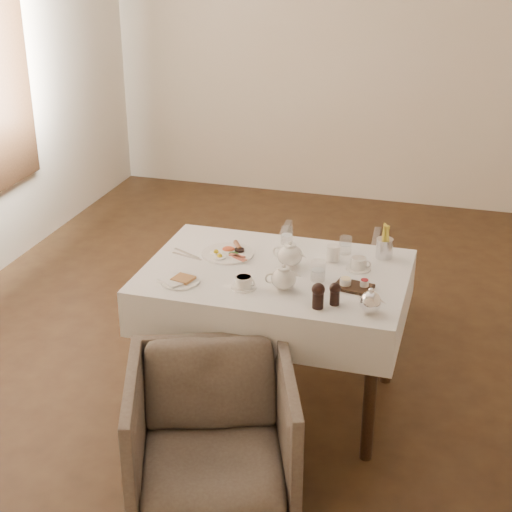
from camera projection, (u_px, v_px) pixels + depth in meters
The scene contains 20 objects.
table at pixel (275, 291), 3.88m from camera, with size 1.28×0.88×0.75m.
armchair_near at pixel (212, 436), 3.33m from camera, with size 0.70×0.72×0.65m, color #50443B.
armchair_far at pixel (326, 280), 4.80m from camera, with size 0.61×0.62×0.57m, color #50443B.
breakfast_plate at pixel (228, 253), 4.00m from camera, with size 0.27×0.27×0.03m.
side_plate at pixel (179, 281), 3.70m from camera, with size 0.20×0.18×0.02m.
teapot_centre at pixel (290, 254), 3.85m from camera, with size 0.17×0.13×0.14m, color white, non-canonical shape.
teapot_front at pixel (284, 277), 3.62m from camera, with size 0.16×0.12×0.13m, color white, non-canonical shape.
creamer at pixel (333, 253), 3.92m from camera, with size 0.07×0.07×0.08m, color white.
teacup_near at pixel (244, 283), 3.64m from camera, with size 0.12×0.12×0.06m.
teacup_far at pixel (359, 264), 3.83m from camera, with size 0.12×0.12×0.06m.
glass_left at pixel (287, 235), 4.11m from camera, with size 0.06×0.06×0.09m, color silver.
glass_mid at pixel (318, 271), 3.71m from camera, with size 0.07×0.07×0.10m, color silver.
glass_right at pixel (345, 245), 4.00m from camera, with size 0.06×0.06×0.09m, color silver.
condiment_board at pixel (353, 285), 3.65m from camera, with size 0.19×0.15×0.04m.
pepper_mill_left at pixel (318, 295), 3.45m from camera, with size 0.06×0.06×0.12m, color black, non-canonical shape.
pepper_mill_right at pixel (335, 294), 3.48m from camera, with size 0.05×0.05×0.11m, color black, non-canonical shape.
silver_pot at pixel (371, 300), 3.41m from camera, with size 0.12×0.09×0.12m, color white, non-canonical shape.
fries_cup at pixel (385, 243), 3.94m from camera, with size 0.09×0.09×0.18m.
cutlery_fork at pixel (187, 253), 4.01m from camera, with size 0.01×0.18×0.00m, color silver.
cutlery_knife at pixel (187, 256), 3.98m from camera, with size 0.01×0.18×0.00m, color silver.
Camera 1 is at (0.92, -4.05, 2.40)m, focal length 55.00 mm.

